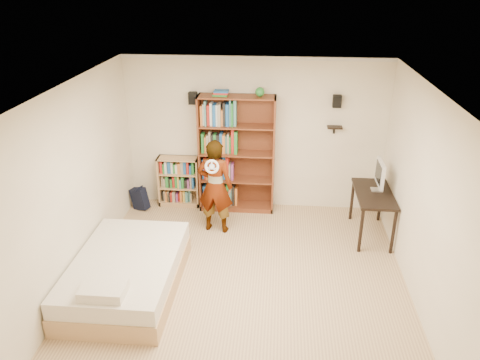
% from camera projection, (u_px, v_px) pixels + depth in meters
% --- Properties ---
extents(ground, '(4.50, 5.00, 0.01)m').
position_uv_depth(ground, '(243.00, 286.00, 6.42)').
color(ground, tan).
rests_on(ground, ground).
extents(room_shell, '(4.52, 5.02, 2.71)m').
position_uv_depth(room_shell, '(243.00, 168.00, 5.70)').
color(room_shell, white).
rests_on(room_shell, ground).
extents(crown_molding, '(4.50, 5.00, 0.06)m').
position_uv_depth(crown_molding, '(243.00, 95.00, 5.33)').
color(crown_molding, silver).
rests_on(crown_molding, room_shell).
extents(speaker_left, '(0.14, 0.12, 0.20)m').
position_uv_depth(speaker_left, '(193.00, 98.00, 7.87)').
color(speaker_left, black).
rests_on(speaker_left, room_shell).
extents(speaker_right, '(0.14, 0.12, 0.20)m').
position_uv_depth(speaker_right, '(337.00, 101.00, 7.68)').
color(speaker_right, black).
rests_on(speaker_right, room_shell).
extents(wall_shelf, '(0.25, 0.16, 0.02)m').
position_uv_depth(wall_shelf, '(335.00, 127.00, 7.87)').
color(wall_shelf, black).
rests_on(wall_shelf, room_shell).
extents(tall_bookshelf, '(1.31, 0.38, 2.07)m').
position_uv_depth(tall_bookshelf, '(237.00, 155.00, 8.12)').
color(tall_bookshelf, brown).
rests_on(tall_bookshelf, ground).
extents(low_bookshelf, '(0.74, 0.28, 0.92)m').
position_uv_depth(low_bookshelf, '(179.00, 181.00, 8.49)').
color(low_bookshelf, tan).
rests_on(low_bookshelf, ground).
extents(computer_desk, '(0.56, 1.13, 0.77)m').
position_uv_depth(computer_desk, '(371.00, 214.00, 7.52)').
color(computer_desk, black).
rests_on(computer_desk, ground).
extents(imac, '(0.11, 0.50, 0.49)m').
position_uv_depth(imac, '(378.00, 176.00, 7.34)').
color(imac, silver).
rests_on(imac, computer_desk).
extents(daybed, '(1.35, 2.08, 0.61)m').
position_uv_depth(daybed, '(126.00, 269.00, 6.26)').
color(daybed, white).
rests_on(daybed, ground).
extents(person, '(0.63, 0.46, 1.58)m').
position_uv_depth(person, '(215.00, 187.00, 7.51)').
color(person, black).
rests_on(person, ground).
extents(wii_wheel, '(0.22, 0.08, 0.23)m').
position_uv_depth(wii_wheel, '(212.00, 167.00, 7.05)').
color(wii_wheel, silver).
rests_on(wii_wheel, person).
extents(navy_bag, '(0.36, 0.30, 0.41)m').
position_uv_depth(navy_bag, '(140.00, 198.00, 8.43)').
color(navy_bag, black).
rests_on(navy_bag, ground).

